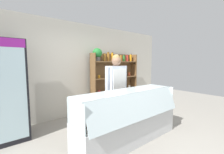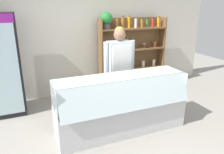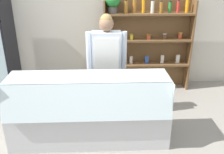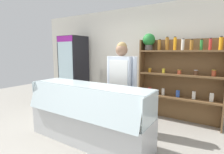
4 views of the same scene
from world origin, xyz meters
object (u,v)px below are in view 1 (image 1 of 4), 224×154
at_px(shelving_unit, 112,76).
at_px(shop_clerk, 116,84).
at_px(drinks_fridge, 7,91).
at_px(deli_display_case, 128,125).

bearing_deg(shelving_unit, shop_clerk, -124.67).
distance_m(drinks_fridge, shelving_unit, 2.88).
height_order(deli_display_case, shop_clerk, shop_clerk).
bearing_deg(deli_display_case, shelving_unit, 59.86).
bearing_deg(deli_display_case, shop_clerk, 68.05).
relative_size(drinks_fridge, shelving_unit, 1.01).
height_order(drinks_fridge, deli_display_case, drinks_fridge).
xyz_separation_m(drinks_fridge, shop_clerk, (2.11, -0.85, 0.05)).
relative_size(deli_display_case, shop_clerk, 1.29).
bearing_deg(drinks_fridge, shop_clerk, -21.96).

